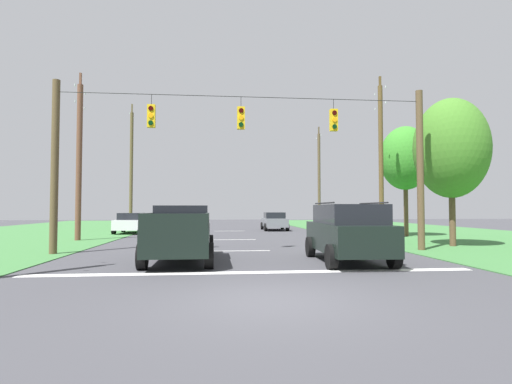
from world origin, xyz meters
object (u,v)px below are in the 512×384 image
object	(u,v)px
pickup_truck	(181,233)
utility_pole_far_left	(131,169)
tree_roadside_right	(451,148)
utility_pole_mid_right	(381,157)
utility_pole_mid_left	(79,158)
tree_roadside_far_right	(405,158)
overhead_signal_span	(245,160)
suv_black	(348,231)
distant_car_oncoming	(274,221)
utility_pole_far_right	(319,179)
distant_car_crossing_white	(131,223)

from	to	relation	value
pickup_truck	utility_pole_far_left	distance (m)	23.81
utility_pole_far_left	tree_roadside_right	distance (m)	26.40
utility_pole_mid_right	tree_roadside_right	size ratio (longest dim) A/B	1.32
utility_pole_mid_left	tree_roadside_far_right	distance (m)	20.38
overhead_signal_span	utility_pole_far_left	bearing A→B (deg)	113.78
overhead_signal_span	pickup_truck	bearing A→B (deg)	-133.42
pickup_truck	suv_black	xyz separation A→B (m)	(5.75, -0.86, 0.09)
overhead_signal_span	suv_black	size ratio (longest dim) A/B	3.25
distant_car_oncoming	utility_pole_mid_right	size ratio (longest dim) A/B	0.45
overhead_signal_span	tree_roadside_right	world-z (taller)	tree_roadside_right
tree_roadside_right	overhead_signal_span	bearing A→B (deg)	-171.09
tree_roadside_right	utility_pole_far_left	bearing A→B (deg)	136.00
utility_pole_far_right	utility_pole_far_left	world-z (taller)	utility_pole_far_left
suv_black	utility_pole_far_right	bearing A→B (deg)	77.79
distant_car_oncoming	utility_pole_mid_right	distance (m)	13.27
tree_roadside_right	utility_pole_mid_right	bearing A→B (deg)	117.07
pickup_truck	distant_car_oncoming	distance (m)	20.76
pickup_truck	suv_black	world-z (taller)	suv_black
pickup_truck	tree_roadside_far_right	world-z (taller)	tree_roadside_far_right
suv_black	utility_pole_far_left	world-z (taller)	utility_pole_far_left
suv_black	utility_pole_far_left	size ratio (longest dim) A/B	0.43
suv_black	tree_roadside_far_right	world-z (taller)	tree_roadside_far_right
utility_pole_far_left	tree_roadside_right	size ratio (longest dim) A/B	1.55
suv_black	distant_car_crossing_white	xyz separation A→B (m)	(-10.80, 17.35, -0.27)
distant_car_oncoming	utility_pole_far_left	xyz separation A→B (m)	(-12.51, 2.70, 4.62)
overhead_signal_span	tree_roadside_right	size ratio (longest dim) A/B	2.18
pickup_truck	distant_car_crossing_white	size ratio (longest dim) A/B	1.26
suv_black	utility_pole_mid_left	size ratio (longest dim) A/B	0.50
utility_pole_far_right	utility_pole_mid_left	distance (m)	21.81
overhead_signal_span	suv_black	distance (m)	5.55
utility_pole_far_left	distant_car_oncoming	bearing A→B (deg)	-12.20
distant_car_crossing_white	tree_roadside_right	bearing A→B (deg)	-34.81
overhead_signal_span	distant_car_crossing_white	xyz separation A→B (m)	(-7.50, 13.90, -3.11)
utility_pole_far_right	utility_pole_far_left	distance (m)	17.20
overhead_signal_span	utility_pole_far_right	size ratio (longest dim) A/B	1.65
distant_car_oncoming	tree_roadside_right	xyz separation A→B (m)	(6.47, -15.63, 3.99)
suv_black	tree_roadside_right	bearing A→B (deg)	36.17
distant_car_crossing_white	utility_pole_far_left	size ratio (longest dim) A/B	0.38
pickup_truck	suv_black	bearing A→B (deg)	-8.51
distant_car_oncoming	suv_black	bearing A→B (deg)	-91.19
distant_car_crossing_white	distant_car_oncoming	distance (m)	11.71
distant_car_crossing_white	utility_pole_mid_right	bearing A→B (deg)	-28.33
distant_car_crossing_white	utility_pole_mid_left	world-z (taller)	utility_pole_mid_left
distant_car_oncoming	utility_pole_mid_right	bearing A→B (deg)	-69.05
utility_pole_far_right	tree_roadside_right	size ratio (longest dim) A/B	1.32
pickup_truck	utility_pole_far_left	xyz separation A→B (m)	(-6.33, 22.52, 4.44)
distant_car_crossing_white	utility_pole_mid_left	bearing A→B (deg)	-103.35
suv_black	utility_pole_far_left	distance (m)	26.67
suv_black	utility_pole_far_left	xyz separation A→B (m)	(-12.08, 23.38, 4.35)
utility_pole_mid_left	tree_roadside_right	xyz separation A→B (m)	(19.31, -5.52, 0.03)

